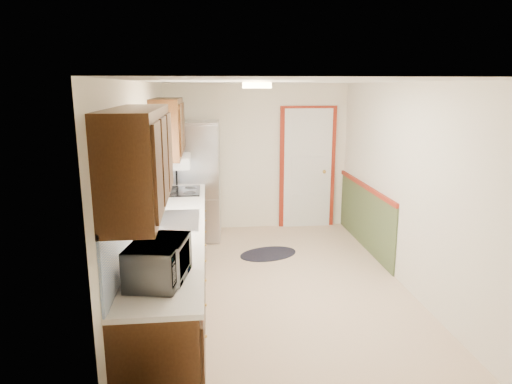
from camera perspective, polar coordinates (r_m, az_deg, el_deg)
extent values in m
cube|color=beige|center=(5.55, 3.03, -12.00)|extent=(3.20, 5.20, 0.12)
cube|color=white|center=(5.03, 3.37, 13.63)|extent=(3.20, 5.20, 0.12)
cube|color=white|center=(7.59, 0.12, 4.36)|extent=(3.20, 0.10, 2.40)
cube|color=white|center=(2.84, 11.56, -11.11)|extent=(3.20, 0.10, 2.40)
cube|color=white|center=(5.13, -13.57, -0.24)|extent=(0.10, 5.20, 2.40)
cube|color=white|center=(5.60, 18.53, 0.53)|extent=(0.10, 5.20, 2.40)
cube|color=#311A0B|center=(5.04, -10.11, -9.27)|extent=(0.60, 4.00, 0.90)
cube|color=white|center=(4.88, -10.16, -4.16)|extent=(0.63, 4.00, 0.04)
cube|color=#5C92E0|center=(4.84, -13.88, -0.88)|extent=(0.02, 4.00, 0.55)
cube|color=#311A0B|center=(3.43, -14.49, 3.88)|extent=(0.35, 1.40, 0.75)
cube|color=#311A0B|center=(6.10, -10.97, 7.90)|extent=(0.35, 1.20, 0.75)
cube|color=white|center=(4.86, -13.95, 4.05)|extent=(0.02, 1.00, 0.90)
cube|color=#CC5C26|center=(4.81, -13.64, 8.19)|extent=(0.05, 1.12, 0.24)
cube|color=#B7B7BC|center=(4.97, -10.15, -3.54)|extent=(0.52, 0.82, 0.02)
cube|color=white|center=(6.20, -10.29, 3.82)|extent=(0.45, 0.60, 0.15)
cube|color=maroon|center=(7.73, 6.42, 2.94)|extent=(0.94, 0.05, 2.08)
cube|color=white|center=(7.71, 6.46, 2.90)|extent=(0.80, 0.04, 2.00)
cube|color=#43522E|center=(6.98, 13.43, -3.08)|extent=(0.02, 2.30, 0.90)
cube|color=maroon|center=(6.86, 13.54, 0.68)|extent=(0.04, 2.30, 0.06)
cylinder|color=#FFD88C|center=(4.79, 0.12, 13.20)|extent=(0.30, 0.30, 0.06)
imported|color=white|center=(3.45, -12.11, -7.98)|extent=(0.40, 0.60, 0.38)
cube|color=#B7B7BC|center=(7.15, -7.63, 1.41)|extent=(0.80, 0.76, 1.84)
cylinder|color=black|center=(6.80, -9.83, -0.07)|extent=(0.02, 0.02, 1.29)
ellipsoid|color=black|center=(6.60, 1.54, -7.73)|extent=(0.97, 0.78, 0.01)
cube|color=black|center=(6.32, -9.34, 0.11)|extent=(0.51, 0.61, 0.02)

